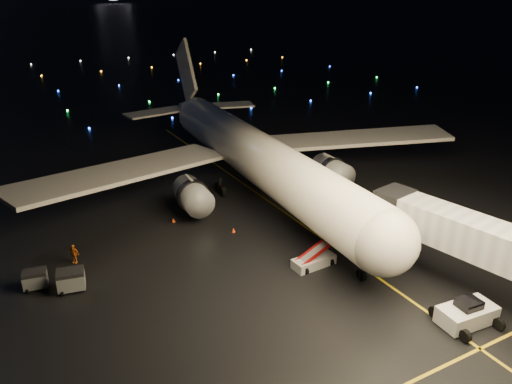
{
  "coord_description": "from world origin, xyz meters",
  "views": [
    {
      "loc": [
        -15.16,
        -26.86,
        23.46
      ],
      "look_at": [
        6.27,
        12.0,
        5.0
      ],
      "focal_mm": 35.0,
      "sensor_mm": 36.0,
      "label": 1
    }
  ],
  "objects_px": {
    "pushback_tug": "(467,312)",
    "belt_loader": "(314,252)",
    "baggage_cart_0": "(35,280)",
    "baggage_cart_1": "(71,280)",
    "crew_c": "(74,254)",
    "airliner": "(245,124)"
  },
  "relations": [
    {
      "from": "pushback_tug",
      "to": "baggage_cart_0",
      "type": "xyz_separation_m",
      "value": [
        -27.58,
        20.58,
        -0.22
      ]
    },
    {
      "from": "airliner",
      "to": "baggage_cart_0",
      "type": "xyz_separation_m",
      "value": [
        -26.18,
        -12.19,
        -7.17
      ]
    },
    {
      "from": "pushback_tug",
      "to": "belt_loader",
      "type": "bearing_deg",
      "value": 117.58
    },
    {
      "from": "baggage_cart_0",
      "to": "baggage_cart_1",
      "type": "relative_size",
      "value": 0.87
    },
    {
      "from": "pushback_tug",
      "to": "belt_loader",
      "type": "xyz_separation_m",
      "value": [
        -5.22,
        12.3,
        0.4
      ]
    },
    {
      "from": "belt_loader",
      "to": "crew_c",
      "type": "distance_m",
      "value": 21.76
    },
    {
      "from": "airliner",
      "to": "belt_loader",
      "type": "relative_size",
      "value": 9.55
    },
    {
      "from": "baggage_cart_0",
      "to": "belt_loader",
      "type": "bearing_deg",
      "value": -10.43
    },
    {
      "from": "crew_c",
      "to": "baggage_cart_1",
      "type": "distance_m",
      "value": 4.6
    },
    {
      "from": "baggage_cart_0",
      "to": "pushback_tug",
      "type": "bearing_deg",
      "value": -26.84
    },
    {
      "from": "belt_loader",
      "to": "crew_c",
      "type": "relative_size",
      "value": 3.17
    },
    {
      "from": "baggage_cart_1",
      "to": "belt_loader",
      "type": "bearing_deg",
      "value": -7.15
    },
    {
      "from": "belt_loader",
      "to": "baggage_cart_1",
      "type": "xyz_separation_m",
      "value": [
        -19.79,
        6.52,
        -0.51
      ]
    },
    {
      "from": "airliner",
      "to": "baggage_cart_0",
      "type": "distance_m",
      "value": 29.76
    },
    {
      "from": "pushback_tug",
      "to": "baggage_cart_1",
      "type": "xyz_separation_m",
      "value": [
        -25.0,
        18.82,
        -0.11
      ]
    },
    {
      "from": "pushback_tug",
      "to": "baggage_cart_1",
      "type": "bearing_deg",
      "value": 147.63
    },
    {
      "from": "airliner",
      "to": "baggage_cart_1",
      "type": "distance_m",
      "value": 28.31
    },
    {
      "from": "airliner",
      "to": "pushback_tug",
      "type": "height_order",
      "value": "airliner"
    },
    {
      "from": "airliner",
      "to": "baggage_cart_1",
      "type": "height_order",
      "value": "airliner"
    },
    {
      "from": "crew_c",
      "to": "baggage_cart_1",
      "type": "bearing_deg",
      "value": -53.68
    },
    {
      "from": "crew_c",
      "to": "pushback_tug",
      "type": "bearing_deg",
      "value": 4.99
    },
    {
      "from": "belt_loader",
      "to": "baggage_cart_1",
      "type": "distance_m",
      "value": 20.84
    }
  ]
}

